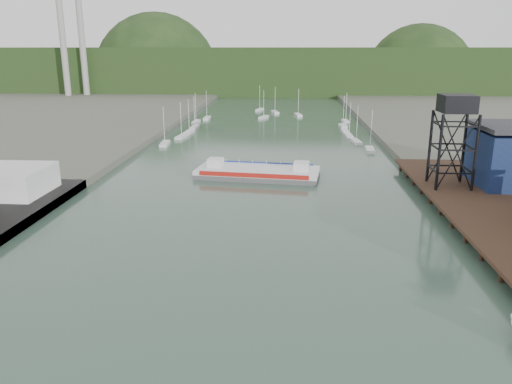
# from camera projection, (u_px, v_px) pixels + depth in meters

# --- Properties ---
(east_pier) EXTENTS (14.00, 70.00, 2.45)m
(east_pier) POSITION_uv_depth(u_px,v_px,m) (487.00, 210.00, 76.23)
(east_pier) COLOR black
(east_pier) RESTS_ON ground
(lift_tower) EXTENTS (6.50, 6.50, 16.00)m
(lift_tower) POSITION_uv_depth(u_px,v_px,m) (456.00, 109.00, 85.00)
(lift_tower) COLOR black
(lift_tower) RESTS_ON east_pier
(marina_sailboats) EXTENTS (57.71, 92.65, 0.90)m
(marina_sailboats) POSITION_uv_depth(u_px,v_px,m) (270.00, 126.00, 168.59)
(marina_sailboats) COLOR silver
(marina_sailboats) RESTS_ON ground
(smokestacks) EXTENTS (11.20, 8.20, 60.00)m
(smokestacks) POSITION_uv_depth(u_px,v_px,m) (72.00, 39.00, 257.23)
(smokestacks) COLOR gray
(smokestacks) RESTS_ON ground
(distant_hills) EXTENTS (500.00, 120.00, 80.00)m
(distant_hills) POSITION_uv_depth(u_px,v_px,m) (274.00, 73.00, 322.18)
(distant_hills) COLOR black
(distant_hills) RESTS_ON ground
(chain_ferry) EXTENTS (26.00, 12.93, 3.60)m
(chain_ferry) POSITION_uv_depth(u_px,v_px,m) (258.00, 172.00, 103.02)
(chain_ferry) COLOR #505053
(chain_ferry) RESTS_ON ground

